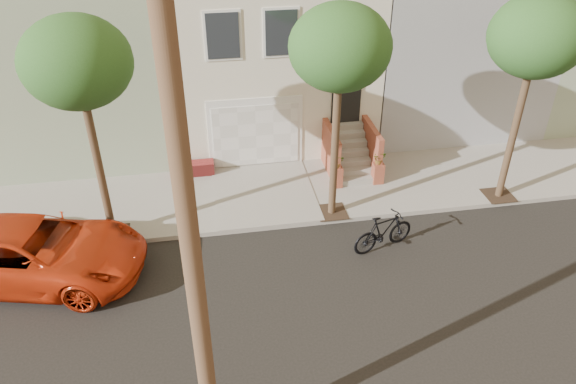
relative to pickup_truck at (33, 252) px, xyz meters
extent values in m
plane|color=black|center=(7.29, -2.56, -0.80)|extent=(90.00, 90.00, 0.00)
cube|color=gray|center=(7.29, 2.79, -0.72)|extent=(40.00, 3.70, 0.15)
cube|color=beige|center=(7.29, 8.64, 2.85)|extent=(7.00, 8.00, 7.00)
cube|color=gray|center=(0.49, 8.64, 2.85)|extent=(6.50, 8.00, 7.00)
cube|color=gray|center=(14.09, 8.64, 2.85)|extent=(6.50, 8.00, 7.00)
cube|color=silver|center=(6.39, 4.66, 0.60)|extent=(3.20, 0.12, 2.50)
cube|color=silver|center=(6.39, 4.60, 0.50)|extent=(2.90, 0.06, 2.20)
cube|color=gray|center=(6.39, 2.79, -0.64)|extent=(3.20, 3.70, 0.02)
cube|color=maroon|center=(4.19, 4.34, -0.43)|extent=(1.40, 0.45, 0.44)
cube|color=black|center=(9.49, 4.61, 1.75)|extent=(1.00, 0.06, 2.00)
cube|color=#3F4751|center=(5.49, 4.61, 3.95)|extent=(1.00, 0.06, 1.40)
cube|color=silver|center=(5.49, 4.63, 3.95)|extent=(1.15, 0.05, 1.55)
cube|color=#3F4751|center=(7.29, 4.61, 3.95)|extent=(1.00, 0.06, 1.40)
cube|color=silver|center=(7.29, 4.63, 3.95)|extent=(1.15, 0.05, 1.55)
cube|color=#3F4751|center=(9.09, 4.61, 3.95)|extent=(1.00, 0.06, 1.40)
cube|color=silver|center=(9.09, 4.63, 3.95)|extent=(1.15, 0.05, 1.55)
cube|color=gray|center=(9.49, 2.82, -0.55)|extent=(1.20, 0.28, 0.20)
cube|color=gray|center=(9.49, 3.10, -0.35)|extent=(1.20, 0.28, 0.20)
cube|color=gray|center=(9.49, 3.38, -0.15)|extent=(1.20, 0.28, 0.20)
cube|color=gray|center=(9.49, 3.66, 0.05)|extent=(1.20, 0.28, 0.20)
cube|color=gray|center=(9.49, 3.94, 0.25)|extent=(1.20, 0.28, 0.20)
cube|color=gray|center=(9.49, 4.22, 0.45)|extent=(1.20, 0.28, 0.20)
cube|color=gray|center=(9.49, 4.50, 0.65)|extent=(1.20, 0.28, 0.20)
cube|color=brown|center=(8.79, 3.66, 0.15)|extent=(0.18, 1.96, 1.60)
cube|color=brown|center=(10.19, 3.66, 0.15)|extent=(0.18, 1.96, 1.60)
cube|color=brown|center=(8.79, 2.78, -0.30)|extent=(0.35, 0.35, 0.70)
imported|color=#224B1A|center=(8.79, 2.78, 0.28)|extent=(0.40, 0.35, 0.45)
cube|color=brown|center=(10.19, 2.78, -0.30)|extent=(0.35, 0.35, 0.70)
imported|color=#224B1A|center=(10.19, 2.78, 0.28)|extent=(0.41, 0.35, 0.45)
cube|color=#2D2116|center=(1.79, 1.34, -0.64)|extent=(0.90, 0.90, 0.02)
cylinder|color=#3E2A1C|center=(1.79, 1.34, 1.45)|extent=(0.22, 0.22, 4.20)
ellipsoid|color=#224B1A|center=(1.79, 1.34, 4.50)|extent=(2.70, 2.57, 2.29)
cube|color=#2D2116|center=(8.29, 1.34, -0.64)|extent=(0.90, 0.90, 0.02)
cylinder|color=#3E2A1C|center=(8.29, 1.34, 1.45)|extent=(0.22, 0.22, 4.20)
ellipsoid|color=#224B1A|center=(8.29, 1.34, 4.50)|extent=(2.70, 2.57, 2.29)
cube|color=#2D2116|center=(13.79, 1.34, -0.64)|extent=(0.90, 0.90, 0.02)
cylinder|color=#3E2A1C|center=(13.79, 1.34, 1.45)|extent=(0.22, 0.22, 4.20)
ellipsoid|color=#224B1A|center=(13.79, 1.34, 4.50)|extent=(2.70, 2.57, 2.29)
cylinder|color=#4D3623|center=(4.29, -5.76, 4.20)|extent=(0.30, 0.30, 10.00)
imported|color=#BA2C0E|center=(0.00, 0.00, 0.00)|extent=(6.21, 3.92, 1.60)
imported|color=black|center=(9.34, -0.44, -0.22)|extent=(1.99, 1.07, 1.15)
camera|label=1|loc=(4.61, -12.12, 9.08)|focal=34.49mm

